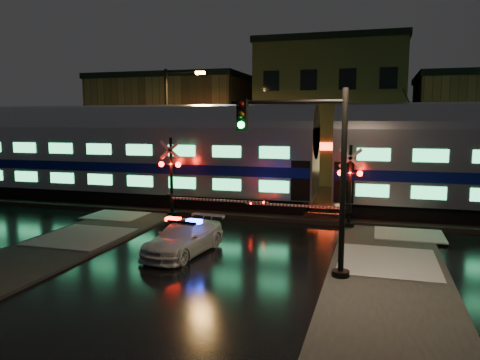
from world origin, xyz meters
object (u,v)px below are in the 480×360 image
at_px(police_car, 184,238).
at_px(crossing_signal_right, 342,195).
at_px(crossing_signal_left, 177,185).
at_px(streetlight, 171,124).
at_px(traffic_light, 312,179).

relative_size(police_car, crossing_signal_right, 0.79).
xyz_separation_m(crossing_signal_left, streetlight, (-3.38, 6.69, 3.21)).
bearing_deg(traffic_light, streetlight, 123.50).
bearing_deg(streetlight, traffic_light, -50.73).
bearing_deg(traffic_light, police_car, 159.19).
relative_size(police_car, traffic_light, 0.73).
relative_size(police_car, crossing_signal_left, 0.75).
height_order(crossing_signal_left, traffic_light, traffic_light).
distance_m(traffic_light, streetlight, 18.38).
relative_size(crossing_signal_left, streetlight, 0.71).
height_order(crossing_signal_right, streetlight, streetlight).
height_order(traffic_light, streetlight, streetlight).
xyz_separation_m(police_car, crossing_signal_left, (-2.99, 6.08, 1.16)).
relative_size(police_car, streetlight, 0.53).
bearing_deg(crossing_signal_right, crossing_signal_left, 179.97).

